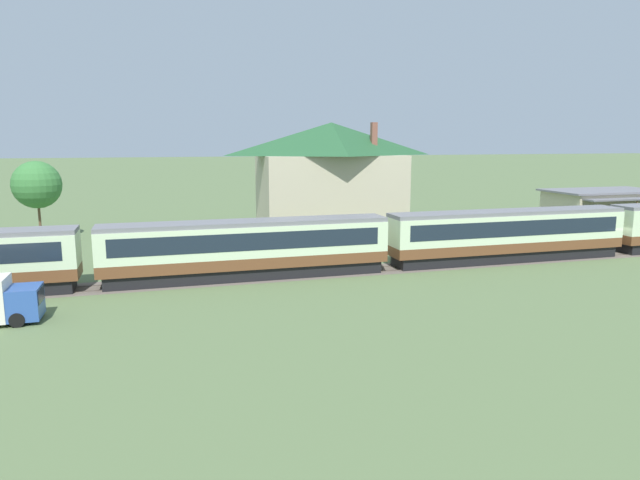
{
  "coord_description": "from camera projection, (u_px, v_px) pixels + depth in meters",
  "views": [
    {
      "loc": [
        -37.62,
        -39.79,
        9.92
      ],
      "look_at": [
        -24.65,
        4.97,
        1.68
      ],
      "focal_mm": 32.0,
      "sensor_mm": 36.0,
      "label": 1
    }
  ],
  "objects": [
    {
      "name": "ground_plane",
      "position": [
        607.0,
        255.0,
        49.68
      ],
      "size": [
        600.0,
        600.0,
        0.0
      ],
      "primitive_type": "plane",
      "color": "#566B42"
    },
    {
      "name": "passenger_train",
      "position": [
        251.0,
        246.0,
        41.02
      ],
      "size": [
        107.02,
        2.9,
        4.21
      ],
      "color": "brown",
      "rests_on": "ground_plane"
    },
    {
      "name": "railway_track",
      "position": [
        163.0,
        284.0,
        39.71
      ],
      "size": [
        159.12,
        3.6,
        0.04
      ],
      "color": "#665B51",
      "rests_on": "ground_plane"
    },
    {
      "name": "station_building",
      "position": [
        603.0,
        210.0,
        62.21
      ],
      "size": [
        12.38,
        8.1,
        4.53
      ],
      "color": "beige",
      "rests_on": "ground_plane"
    },
    {
      "name": "station_house_dark_green_roof",
      "position": [
        331.0,
        180.0,
        56.74
      ],
      "size": [
        15.12,
        7.71,
        11.57
      ],
      "color": "#BCB293",
      "rests_on": "ground_plane"
    },
    {
      "name": "yard_tree_1",
      "position": [
        37.0,
        185.0,
        56.16
      ],
      "size": [
        4.69,
        4.69,
        7.87
      ],
      "color": "brown",
      "rests_on": "ground_plane"
    }
  ]
}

